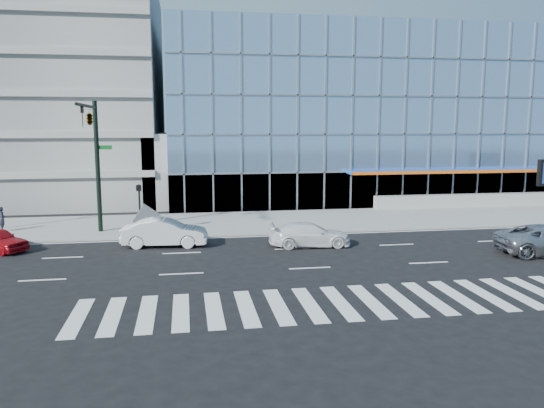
{
  "coord_description": "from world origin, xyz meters",
  "views": [
    {
      "loc": [
        -5.74,
        -27.73,
        6.73
      ],
      "look_at": [
        -0.66,
        3.0,
        2.05
      ],
      "focal_mm": 35.0,
      "sensor_mm": 36.0,
      "label": 1
    }
  ],
  "objects_px": {
    "ped_signal_post": "(139,201)",
    "white_suv": "(310,235)",
    "pedestrian": "(2,219)",
    "traffic_signal": "(92,134)",
    "white_sedan": "(165,232)",
    "tilted_panel": "(147,218)"
  },
  "relations": [
    {
      "from": "ped_signal_post",
      "to": "white_suv",
      "type": "relative_size",
      "value": 0.66
    },
    {
      "from": "pedestrian",
      "to": "traffic_signal",
      "type": "bearing_deg",
      "value": -130.35
    },
    {
      "from": "pedestrian",
      "to": "white_sedan",
      "type": "bearing_deg",
      "value": -136.02
    },
    {
      "from": "traffic_signal",
      "to": "tilted_panel",
      "type": "distance_m",
      "value": 5.88
    },
    {
      "from": "ped_signal_post",
      "to": "pedestrian",
      "type": "xyz_separation_m",
      "value": [
        -8.49,
        1.94,
        -1.21
      ]
    },
    {
      "from": "ped_signal_post",
      "to": "white_suv",
      "type": "height_order",
      "value": "ped_signal_post"
    },
    {
      "from": "white_suv",
      "to": "pedestrian",
      "type": "height_order",
      "value": "pedestrian"
    },
    {
      "from": "white_sedan",
      "to": "tilted_panel",
      "type": "distance_m",
      "value": 3.42
    },
    {
      "from": "traffic_signal",
      "to": "ped_signal_post",
      "type": "distance_m",
      "value": 4.75
    },
    {
      "from": "traffic_signal",
      "to": "white_suv",
      "type": "bearing_deg",
      "value": -18.77
    },
    {
      "from": "white_sedan",
      "to": "tilted_panel",
      "type": "height_order",
      "value": "tilted_panel"
    },
    {
      "from": "ped_signal_post",
      "to": "pedestrian",
      "type": "distance_m",
      "value": 8.79
    },
    {
      "from": "traffic_signal",
      "to": "white_suv",
      "type": "relative_size",
      "value": 1.76
    },
    {
      "from": "white_suv",
      "to": "pedestrian",
      "type": "bearing_deg",
      "value": 73.37
    },
    {
      "from": "tilted_panel",
      "to": "pedestrian",
      "type": "bearing_deg",
      "value": 145.64
    },
    {
      "from": "traffic_signal",
      "to": "pedestrian",
      "type": "distance_m",
      "value": 8.29
    },
    {
      "from": "traffic_signal",
      "to": "white_sedan",
      "type": "height_order",
      "value": "traffic_signal"
    },
    {
      "from": "pedestrian",
      "to": "tilted_panel",
      "type": "distance_m",
      "value": 9.08
    },
    {
      "from": "white_suv",
      "to": "white_sedan",
      "type": "relative_size",
      "value": 0.97
    },
    {
      "from": "traffic_signal",
      "to": "ped_signal_post",
      "type": "relative_size",
      "value": 2.67
    },
    {
      "from": "traffic_signal",
      "to": "pedestrian",
      "type": "height_order",
      "value": "traffic_signal"
    },
    {
      "from": "ped_signal_post",
      "to": "white_sedan",
      "type": "height_order",
      "value": "ped_signal_post"
    }
  ]
}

